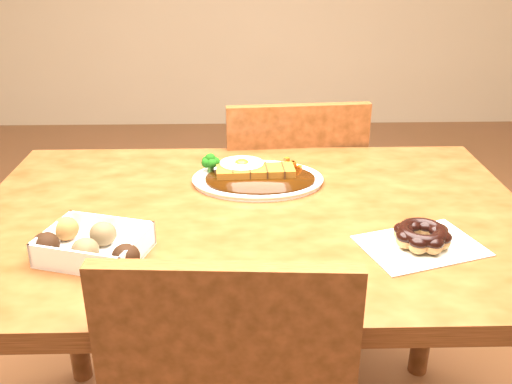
{
  "coord_description": "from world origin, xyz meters",
  "views": [
    {
      "loc": [
        -0.02,
        -1.1,
        1.29
      ],
      "look_at": [
        0.01,
        -0.03,
        0.81
      ],
      "focal_mm": 40.0,
      "sensor_mm": 36.0,
      "label": 1
    }
  ],
  "objects_px": {
    "chair_far": "(289,213)",
    "donut_box": "(91,244)",
    "table": "(253,252)",
    "katsu_curry_plate": "(255,176)",
    "pon_de_ring": "(422,236)"
  },
  "relations": [
    {
      "from": "chair_far",
      "to": "donut_box",
      "type": "xyz_separation_m",
      "value": [
        -0.43,
        -0.71,
        0.3
      ]
    },
    {
      "from": "table",
      "to": "donut_box",
      "type": "height_order",
      "value": "donut_box"
    },
    {
      "from": "chair_far",
      "to": "table",
      "type": "bearing_deg",
      "value": 72.15
    },
    {
      "from": "chair_far",
      "to": "katsu_curry_plate",
      "type": "height_order",
      "value": "chair_far"
    },
    {
      "from": "katsu_curry_plate",
      "to": "pon_de_ring",
      "type": "height_order",
      "value": "katsu_curry_plate"
    },
    {
      "from": "katsu_curry_plate",
      "to": "pon_de_ring",
      "type": "relative_size",
      "value": 1.2
    },
    {
      "from": "chair_far",
      "to": "donut_box",
      "type": "distance_m",
      "value": 0.88
    },
    {
      "from": "table",
      "to": "pon_de_ring",
      "type": "xyz_separation_m",
      "value": [
        0.32,
        -0.16,
        0.12
      ]
    },
    {
      "from": "katsu_curry_plate",
      "to": "table",
      "type": "bearing_deg",
      "value": -93.47
    },
    {
      "from": "chair_far",
      "to": "donut_box",
      "type": "height_order",
      "value": "chair_far"
    },
    {
      "from": "chair_far",
      "to": "katsu_curry_plate",
      "type": "bearing_deg",
      "value": 68.21
    },
    {
      "from": "katsu_curry_plate",
      "to": "donut_box",
      "type": "distance_m",
      "value": 0.46
    },
    {
      "from": "table",
      "to": "chair_far",
      "type": "bearing_deg",
      "value": 76.87
    },
    {
      "from": "chair_far",
      "to": "pon_de_ring",
      "type": "height_order",
      "value": "chair_far"
    },
    {
      "from": "chair_far",
      "to": "pon_de_ring",
      "type": "distance_m",
      "value": 0.78
    }
  ]
}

